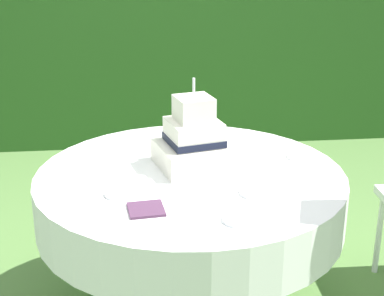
% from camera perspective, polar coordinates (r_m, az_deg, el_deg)
% --- Properties ---
extents(cake_table, '(1.33, 1.33, 0.73)m').
position_cam_1_polar(cake_table, '(2.57, -0.17, -4.90)').
color(cake_table, '#4C4C51').
rests_on(cake_table, ground_plane).
extents(wedding_cake, '(0.37, 0.37, 0.40)m').
position_cam_1_polar(wedding_cake, '(2.56, 0.20, 0.62)').
color(wedding_cake, silver).
rests_on(wedding_cake, cake_table).
extents(serving_plate_near, '(0.12, 0.12, 0.01)m').
position_cam_1_polar(serving_plate_near, '(2.73, 10.53, -0.83)').
color(serving_plate_near, white).
rests_on(serving_plate_near, cake_table).
extents(serving_plate_far, '(0.14, 0.14, 0.01)m').
position_cam_1_polar(serving_plate_far, '(2.34, 6.32, -4.29)').
color(serving_plate_far, white).
rests_on(serving_plate_far, cake_table).
extents(serving_plate_left, '(0.12, 0.12, 0.01)m').
position_cam_1_polar(serving_plate_left, '(2.12, 4.58, -6.94)').
color(serving_plate_left, white).
rests_on(serving_plate_left, cake_table).
extents(serving_plate_right, '(0.10, 0.10, 0.01)m').
position_cam_1_polar(serving_plate_right, '(2.33, -7.27, -4.46)').
color(serving_plate_right, white).
rests_on(serving_plate_right, cake_table).
extents(napkin_stack, '(0.15, 0.15, 0.01)m').
position_cam_1_polar(napkin_stack, '(2.19, -4.50, -5.97)').
color(napkin_stack, '#4C2D47').
rests_on(napkin_stack, cake_table).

